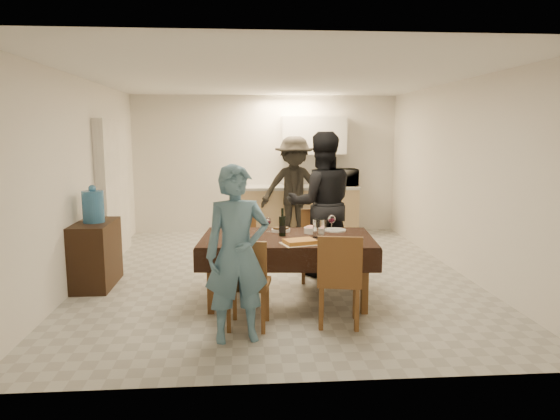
{
  "coord_description": "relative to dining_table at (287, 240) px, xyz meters",
  "views": [
    {
      "loc": [
        -0.45,
        -6.56,
        1.9
      ],
      "look_at": [
        0.03,
        -0.3,
        0.93
      ],
      "focal_mm": 32.0,
      "sensor_mm": 36.0,
      "label": 1
    }
  ],
  "objects": [
    {
      "name": "floor",
      "position": [
        -0.05,
        1.1,
        -0.71
      ],
      "size": [
        5.0,
        6.0,
        0.02
      ],
      "primitive_type": "cube",
      "color": "#ABABA6",
      "rests_on": "ground"
    },
    {
      "name": "ceiling",
      "position": [
        -0.05,
        1.1,
        1.89
      ],
      "size": [
        5.0,
        6.0,
        0.02
      ],
      "primitive_type": "cube",
      "color": "white",
      "rests_on": "wall_back"
    },
    {
      "name": "wall_back",
      "position": [
        -0.05,
        4.1,
        0.59
      ],
      "size": [
        5.0,
        0.02,
        2.6
      ],
      "primitive_type": "cube",
      "color": "silver",
      "rests_on": "floor"
    },
    {
      "name": "wall_front",
      "position": [
        -0.05,
        -1.9,
        0.59
      ],
      "size": [
        5.0,
        0.02,
        2.6
      ],
      "primitive_type": "cube",
      "color": "silver",
      "rests_on": "floor"
    },
    {
      "name": "wall_left",
      "position": [
        -2.55,
        1.1,
        0.59
      ],
      "size": [
        0.02,
        6.0,
        2.6
      ],
      "primitive_type": "cube",
      "color": "silver",
      "rests_on": "floor"
    },
    {
      "name": "wall_right",
      "position": [
        2.45,
        1.1,
        0.59
      ],
      "size": [
        0.02,
        6.0,
        2.6
      ],
      "primitive_type": "cube",
      "color": "silver",
      "rests_on": "floor"
    },
    {
      "name": "stub_partition",
      "position": [
        -2.47,
        2.3,
        0.34
      ],
      "size": [
        0.15,
        1.4,
        2.1
      ],
      "primitive_type": "cube",
      "color": "white",
      "rests_on": "floor"
    },
    {
      "name": "kitchen_base_cabinet",
      "position": [
        0.55,
        3.78,
        -0.28
      ],
      "size": [
        2.2,
        0.6,
        0.86
      ],
      "primitive_type": "cube",
      "color": "#A08960",
      "rests_on": "floor"
    },
    {
      "name": "kitchen_worktop",
      "position": [
        0.55,
        3.78,
        0.17
      ],
      "size": [
        2.24,
        0.64,
        0.05
      ],
      "primitive_type": "cube",
      "color": "#ABABA6",
      "rests_on": "kitchen_base_cabinet"
    },
    {
      "name": "upper_cabinet",
      "position": [
        0.85,
        3.92,
        1.14
      ],
      "size": [
        1.2,
        0.34,
        0.7
      ],
      "primitive_type": "cube",
      "color": "white",
      "rests_on": "wall_back"
    },
    {
      "name": "dining_table",
      "position": [
        0.0,
        0.0,
        0.0
      ],
      "size": [
        1.99,
        1.26,
        0.74
      ],
      "rotation": [
        0.0,
        0.0,
        -0.08
      ],
      "color": "black",
      "rests_on": "floor"
    },
    {
      "name": "chair_near_left",
      "position": [
        -0.45,
        -0.84,
        -0.16
      ],
      "size": [
        0.47,
        0.47,
        0.49
      ],
      "rotation": [
        0.0,
        0.0,
        -0.16
      ],
      "color": "brown",
      "rests_on": "floor"
    },
    {
      "name": "chair_near_right",
      "position": [
        0.45,
        -0.84,
        -0.14
      ],
      "size": [
        0.49,
        0.5,
        0.51
      ],
      "rotation": [
        0.0,
        0.0,
        -0.18
      ],
      "color": "brown",
      "rests_on": "floor"
    },
    {
      "name": "chair_far_left",
      "position": [
        -0.45,
        0.66,
        -0.11
      ],
      "size": [
        0.58,
        0.6,
        0.53
      ],
      "rotation": [
        0.0,
        0.0,
        3.56
      ],
      "color": "brown",
      "rests_on": "floor"
    },
    {
      "name": "chair_far_right",
      "position": [
        0.45,
        0.66,
        -0.15
      ],
      "size": [
        0.47,
        0.47,
        0.49
      ],
      "rotation": [
        0.0,
        0.0,
        3.01
      ],
      "color": "brown",
      "rests_on": "floor"
    },
    {
      "name": "console",
      "position": [
        -2.33,
        0.74,
        -0.31
      ],
      "size": [
        0.44,
        0.87,
        0.81
      ],
      "primitive_type": "cube",
      "color": "black",
      "rests_on": "floor"
    },
    {
      "name": "water_jug",
      "position": [
        -2.33,
        0.74,
        0.29
      ],
      "size": [
        0.26,
        0.26,
        0.39
      ],
      "primitive_type": "cylinder",
      "color": "teal",
      "rests_on": "console"
    },
    {
      "name": "wine_bottle",
      "position": [
        -0.05,
        0.05,
        0.19
      ],
      "size": [
        0.08,
        0.08,
        0.32
      ],
      "primitive_type": null,
      "color": "black",
      "rests_on": "dining_table"
    },
    {
      "name": "water_pitcher",
      "position": [
        0.35,
        -0.05,
        0.14
      ],
      "size": [
        0.13,
        0.13,
        0.2
      ],
      "primitive_type": "cylinder",
      "color": "white",
      "rests_on": "dining_table"
    },
    {
      "name": "savoury_tart",
      "position": [
        0.1,
        -0.38,
        0.06
      ],
      "size": [
        0.44,
        0.37,
        0.05
      ],
      "primitive_type": "cube",
      "rotation": [
        0.0,
        0.0,
        0.29
      ],
      "color": "gold",
      "rests_on": "dining_table"
    },
    {
      "name": "salad_bowl",
      "position": [
        0.3,
        0.18,
        0.07
      ],
      "size": [
        0.18,
        0.18,
        0.07
      ],
      "primitive_type": "cylinder",
      "color": "white",
      "rests_on": "dining_table"
    },
    {
      "name": "mushroom_dish",
      "position": [
        -0.05,
        0.28,
        0.05
      ],
      "size": [
        0.2,
        0.2,
        0.04
      ],
      "primitive_type": "cylinder",
      "color": "white",
      "rests_on": "dining_table"
    },
    {
      "name": "wine_glass_a",
      "position": [
        -0.55,
        -0.25,
        0.13
      ],
      "size": [
        0.08,
        0.08,
        0.19
      ],
      "primitive_type": null,
      "color": "white",
      "rests_on": "dining_table"
    },
    {
      "name": "wine_glass_b",
      "position": [
        0.55,
        0.25,
        0.14
      ],
      "size": [
        0.09,
        0.09,
        0.2
      ],
      "primitive_type": null,
      "color": "white",
      "rests_on": "dining_table"
    },
    {
      "name": "wine_glass_c",
      "position": [
        -0.2,
        0.3,
        0.12
      ],
      "size": [
        0.08,
        0.08,
        0.17
      ],
      "primitive_type": null,
      "color": "white",
      "rests_on": "dining_table"
    },
    {
      "name": "plate_near_left",
      "position": [
        -0.6,
        -0.3,
        0.04
      ],
      "size": [
        0.24,
        0.24,
        0.01
      ],
      "primitive_type": "cylinder",
      "color": "white",
      "rests_on": "dining_table"
    },
    {
      "name": "plate_near_right",
      "position": [
        0.6,
        -0.3,
        0.04
      ],
      "size": [
        0.27,
        0.27,
        0.02
      ],
      "primitive_type": "cylinder",
      "color": "white",
      "rests_on": "dining_table"
    },
    {
      "name": "plate_far_left",
      "position": [
        -0.6,
        0.3,
        0.04
      ],
      "size": [
        0.24,
        0.24,
        0.01
      ],
      "primitive_type": "cylinder",
      "color": "white",
      "rests_on": "dining_table"
    },
    {
      "name": "plate_far_right",
      "position": [
        0.6,
        0.3,
        0.04
      ],
      "size": [
        0.26,
        0.26,
        0.02
      ],
      "primitive_type": "cylinder",
      "color": "white",
      "rests_on": "dining_table"
    },
    {
      "name": "microwave",
      "position": [
        1.37,
        3.78,
        0.36
      ],
      "size": [
        0.57,
        0.39,
        0.32
      ],
      "primitive_type": "imported",
      "rotation": [
        0.0,
        0.0,
        3.14
      ],
      "color": "white",
      "rests_on": "kitchen_worktop"
    },
    {
      "name": "person_near",
      "position": [
        -0.55,
        -1.05,
        0.1
      ],
      "size": [
        0.65,
        0.48,
        1.63
      ],
      "primitive_type": "imported",
      "rotation": [
        0.0,
        0.0,
        0.17
      ],
      "color": "slate",
      "rests_on": "floor"
    },
    {
      "name": "person_far",
      "position": [
        0.55,
        1.05,
        0.25
      ],
      "size": [
        0.96,
        0.77,
        1.92
      ],
      "primitive_type": "imported",
      "rotation": [
        0.0,
        0.0,
        3.19
      ],
      "color": "black",
      "rests_on": "floor"
    },
    {
      "name": "person_kitchen",
      "position": [
        0.43,
        3.33,
        0.21
      ],
      "size": [
        1.19,
        0.68,
        1.84
      ],
      "primitive_type": "imported",
      "color": "black",
      "rests_on": "floor"
    }
  ]
}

